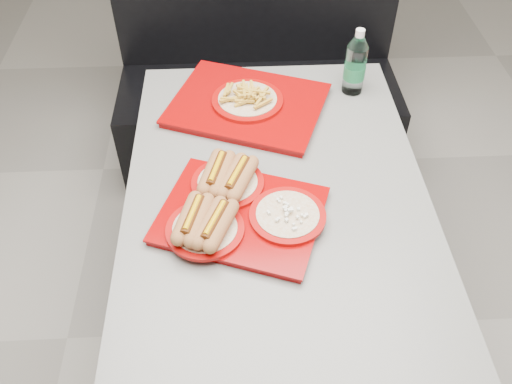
{
  "coord_description": "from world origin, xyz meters",
  "views": [
    {
      "loc": [
        -0.12,
        -1.1,
        1.9
      ],
      "look_at": [
        -0.07,
        -0.05,
        0.83
      ],
      "focal_mm": 38.0,
      "sensor_mm": 36.0,
      "label": 1
    }
  ],
  "objects_px": {
    "tray_far": "(248,102)",
    "water_bottle": "(355,66)",
    "diner_table": "(276,234)",
    "tray_near": "(235,208)",
    "booth_bench": "(258,84)"
  },
  "relations": [
    {
      "from": "tray_near",
      "to": "water_bottle",
      "type": "distance_m",
      "value": 0.74
    },
    {
      "from": "water_bottle",
      "to": "tray_near",
      "type": "bearing_deg",
      "value": -126.5
    },
    {
      "from": "booth_bench",
      "to": "tray_far",
      "type": "xyz_separation_m",
      "value": [
        -0.07,
        -0.66,
        0.38
      ]
    },
    {
      "from": "diner_table",
      "to": "tray_far",
      "type": "bearing_deg",
      "value": 99.31
    },
    {
      "from": "booth_bench",
      "to": "diner_table",
      "type": "bearing_deg",
      "value": -90.0
    },
    {
      "from": "tray_near",
      "to": "tray_far",
      "type": "distance_m",
      "value": 0.51
    },
    {
      "from": "booth_bench",
      "to": "tray_near",
      "type": "relative_size",
      "value": 2.53
    },
    {
      "from": "booth_bench",
      "to": "water_bottle",
      "type": "xyz_separation_m",
      "value": [
        0.31,
        -0.57,
        0.45
      ]
    },
    {
      "from": "booth_bench",
      "to": "tray_near",
      "type": "bearing_deg",
      "value": -96.25
    },
    {
      "from": "tray_far",
      "to": "water_bottle",
      "type": "height_order",
      "value": "water_bottle"
    },
    {
      "from": "diner_table",
      "to": "tray_near",
      "type": "relative_size",
      "value": 2.67
    },
    {
      "from": "tray_far",
      "to": "water_bottle",
      "type": "xyz_separation_m",
      "value": [
        0.38,
        0.09,
        0.08
      ]
    },
    {
      "from": "tray_near",
      "to": "tray_far",
      "type": "bearing_deg",
      "value": 83.71
    },
    {
      "from": "tray_near",
      "to": "diner_table",
      "type": "bearing_deg",
      "value": 27.52
    },
    {
      "from": "diner_table",
      "to": "tray_near",
      "type": "distance_m",
      "value": 0.25
    }
  ]
}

